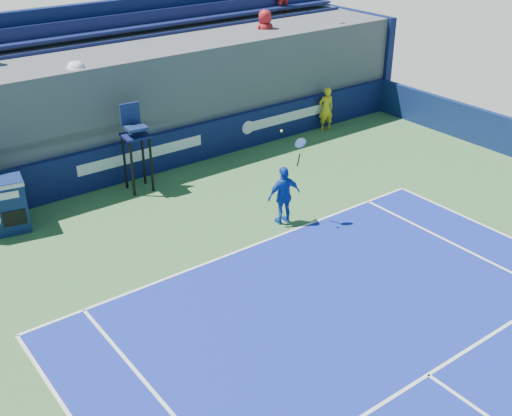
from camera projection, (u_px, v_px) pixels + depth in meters
ball_person at (326, 109)px, 22.12m from camera, size 0.63×0.49×1.52m
back_hoarding at (141, 157)px, 18.72m from camera, size 20.40×0.21×1.20m
umpire_chair at (135, 139)px, 17.50m from camera, size 0.76×0.76×2.48m
tennis_player at (284, 195)px, 16.08m from camera, size 0.95×0.54×2.57m
stadium_seating at (106, 99)px, 19.61m from camera, size 21.00×4.05×4.97m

